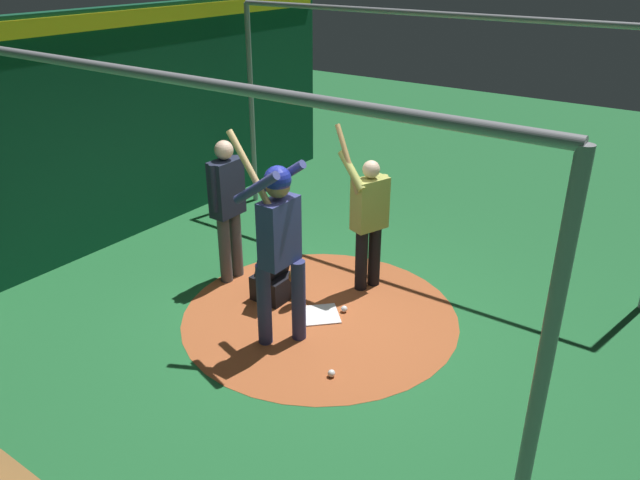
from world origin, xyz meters
The scene contains 11 objects.
ground_plane centered at (0.00, 0.00, 0.00)m, with size 25.29×25.29×0.00m, color #216633.
dirt_circle centered at (0.00, 0.00, 0.00)m, with size 3.12×3.12×0.01m, color #AD562D.
home_plate centered at (0.00, 0.00, 0.01)m, with size 0.42×0.42×0.01m, color white.
batter centered at (-0.06, -0.63, 1.20)m, with size 0.68×0.49×2.25m.
catcher centered at (-0.64, 0.00, 0.39)m, with size 0.58×0.40×0.99m.
umpire centered at (-1.43, 0.09, 1.01)m, with size 0.22×0.49×1.79m.
visitor centered at (0.07, 0.89, 0.94)m, with size 0.64×0.51×2.00m.
back_wall centered at (-3.57, 0.00, 1.57)m, with size 0.23×9.29×3.11m.
cage_frame centered at (0.00, 0.00, 2.19)m, with size 5.98×4.70×3.11m.
baseball_0 centered at (0.74, -0.85, 0.04)m, with size 0.07×0.07×0.07m, color white.
baseball_1 centered at (0.19, 0.22, 0.04)m, with size 0.07×0.07×0.07m, color white.
Camera 1 is at (3.47, -4.89, 3.78)m, focal length 34.75 mm.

